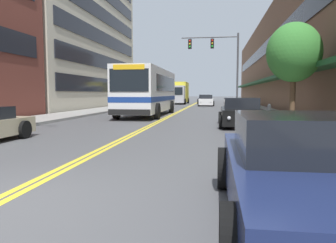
% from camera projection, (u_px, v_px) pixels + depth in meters
% --- Properties ---
extents(ground_plane, '(240.00, 240.00, 0.00)m').
position_uv_depth(ground_plane, '(191.00, 106.00, 41.31)').
color(ground_plane, '#4C4C4F').
extents(sidewalk_left, '(2.98, 106.00, 0.16)m').
position_uv_depth(sidewalk_left, '(137.00, 105.00, 42.32)').
color(sidewalk_left, gray).
rests_on(sidewalk_left, ground_plane).
extents(sidewalk_right, '(2.98, 106.00, 0.16)m').
position_uv_depth(sidewalk_right, '(247.00, 106.00, 40.30)').
color(sidewalk_right, gray).
rests_on(sidewalk_right, ground_plane).
extents(centre_line, '(0.34, 106.00, 0.01)m').
position_uv_depth(centre_line, '(191.00, 106.00, 41.31)').
color(centre_line, yellow).
rests_on(centre_line, ground_plane).
extents(office_tower_left, '(12.08, 24.32, 22.08)m').
position_uv_depth(office_tower_left, '(51.00, 6.00, 35.56)').
color(office_tower_left, beige).
rests_on(office_tower_left, ground_plane).
extents(storefront_row_right, '(9.10, 68.00, 10.86)m').
position_uv_depth(storefront_row_right, '(297.00, 61.00, 39.00)').
color(storefront_row_right, brown).
rests_on(storefront_row_right, ground_plane).
extents(city_bus, '(2.86, 10.66, 3.26)m').
position_uv_depth(city_bus, '(149.00, 90.00, 23.68)').
color(city_bus, silver).
rests_on(city_bus, ground_plane).
extents(car_silver_parked_left_near, '(2.00, 4.88, 1.22)m').
position_uv_depth(car_silver_parked_left_near, '(144.00, 103.00, 34.28)').
color(car_silver_parked_left_near, '#B7B7BC').
rests_on(car_silver_parked_left_near, ground_plane).
extents(car_navy_parked_right_foreground, '(2.09, 4.64, 1.34)m').
position_uv_depth(car_navy_parked_right_foreground, '(305.00, 173.00, 4.00)').
color(car_navy_parked_right_foreground, '#19234C').
rests_on(car_navy_parked_right_foreground, ground_plane).
extents(car_black_parked_right_mid, '(2.14, 4.61, 1.38)m').
position_uv_depth(car_black_parked_right_mid, '(241.00, 113.00, 15.99)').
color(car_black_parked_right_mid, black).
rests_on(car_black_parked_right_mid, ground_plane).
extents(car_white_moving_lead, '(1.99, 4.48, 1.39)m').
position_uv_depth(car_white_moving_lead, '(206.00, 101.00, 41.24)').
color(car_white_moving_lead, white).
rests_on(car_white_moving_lead, ground_plane).
extents(car_slate_blue_moving_second, '(2.15, 4.48, 1.23)m').
position_uv_depth(car_slate_blue_moving_second, '(204.00, 99.00, 57.48)').
color(car_slate_blue_moving_second, '#475675').
rests_on(car_slate_blue_moving_second, ground_plane).
extents(car_dark_grey_moving_third, '(2.08, 4.36, 1.38)m').
position_uv_depth(car_dark_grey_moving_third, '(205.00, 99.00, 50.16)').
color(car_dark_grey_moving_third, '#38383D').
rests_on(car_dark_grey_moving_third, ground_plane).
extents(box_truck, '(2.73, 7.69, 3.26)m').
position_uv_depth(box_truck, '(179.00, 93.00, 48.92)').
color(box_truck, '#B7B7BC').
rests_on(box_truck, ground_plane).
extents(traffic_signal_mast, '(5.52, 0.38, 7.33)m').
position_uv_depth(traffic_signal_mast, '(219.00, 56.00, 31.63)').
color(traffic_signal_mast, '#47474C').
rests_on(traffic_signal_mast, ground_plane).
extents(street_tree_right_mid, '(2.56, 2.56, 4.79)m').
position_uv_depth(street_tree_right_mid, '(294.00, 53.00, 15.56)').
color(street_tree_right_mid, brown).
rests_on(street_tree_right_mid, sidewalk_right).
extents(fire_hydrant, '(0.29, 0.21, 0.88)m').
position_uv_depth(fire_hydrant, '(269.00, 112.00, 17.10)').
color(fire_hydrant, '#B7B7BC').
rests_on(fire_hydrant, sidewalk_right).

